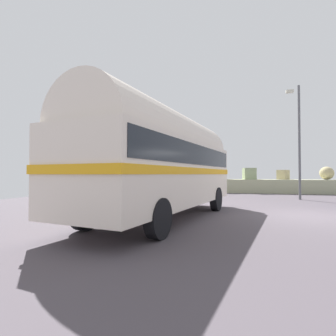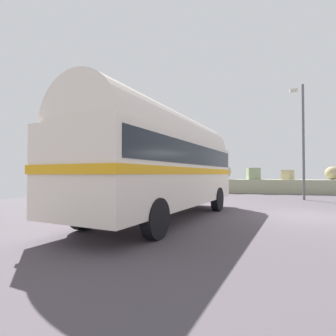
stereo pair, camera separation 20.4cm
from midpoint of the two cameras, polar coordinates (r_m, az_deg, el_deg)
ground at (r=10.73m, az=29.29°, el=-9.31°), size 32.00×26.00×0.02m
breakwater at (r=22.26m, az=21.14°, el=-3.37°), size 31.36×1.90×2.41m
vintage_coach at (r=8.90m, az=-0.09°, el=2.01°), size 4.03×8.89×3.70m
lamp_post at (r=17.49m, az=27.60°, el=6.37°), size 0.64×0.96×6.84m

